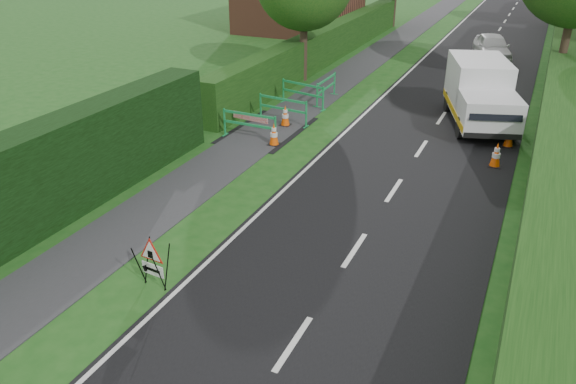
% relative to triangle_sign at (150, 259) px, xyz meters
% --- Properties ---
extents(ground, '(120.00, 120.00, 0.00)m').
position_rel_triangle_sign_xyz_m(ground, '(0.89, -1.38, -0.70)').
color(ground, '#1A4E16').
rests_on(ground, ground).
extents(road_surface, '(6.00, 90.00, 0.02)m').
position_rel_triangle_sign_xyz_m(road_surface, '(3.39, 33.62, -0.69)').
color(road_surface, black).
rests_on(road_surface, ground).
extents(footpath, '(2.00, 90.00, 0.02)m').
position_rel_triangle_sign_xyz_m(footpath, '(-2.11, 33.62, -0.69)').
color(footpath, '#2D2D30').
rests_on(footpath, ground).
extents(hedge_west_far, '(1.00, 24.00, 1.80)m').
position_rel_triangle_sign_xyz_m(hedge_west_far, '(-4.11, 20.62, -0.70)').
color(hedge_west_far, '#14380F').
rests_on(hedge_west_far, ground).
extents(hedge_east, '(1.20, 50.00, 1.50)m').
position_rel_triangle_sign_xyz_m(hedge_east, '(7.39, 14.62, -0.70)').
color(hedge_east, '#14380F').
rests_on(hedge_east, ground).
extents(triangle_sign, '(0.74, 0.74, 1.00)m').
position_rel_triangle_sign_xyz_m(triangle_sign, '(0.00, 0.00, 0.00)').
color(triangle_sign, black).
rests_on(triangle_sign, ground).
extents(works_van, '(3.35, 5.29, 2.26)m').
position_rel_triangle_sign_xyz_m(works_van, '(4.67, 13.61, 0.50)').
color(works_van, silver).
rests_on(works_van, ground).
extents(traffic_cone_0, '(0.38, 0.38, 0.79)m').
position_rel_triangle_sign_xyz_m(traffic_cone_0, '(5.78, 9.61, -0.30)').
color(traffic_cone_0, black).
rests_on(traffic_cone_0, ground).
extents(traffic_cone_1, '(0.38, 0.38, 0.79)m').
position_rel_triangle_sign_xyz_m(traffic_cone_1, '(5.99, 11.57, -0.30)').
color(traffic_cone_1, black).
rests_on(traffic_cone_1, ground).
extents(traffic_cone_2, '(0.38, 0.38, 0.79)m').
position_rel_triangle_sign_xyz_m(traffic_cone_2, '(6.02, 13.92, -0.30)').
color(traffic_cone_2, black).
rests_on(traffic_cone_2, ground).
extents(traffic_cone_3, '(0.38, 0.38, 0.79)m').
position_rel_triangle_sign_xyz_m(traffic_cone_3, '(-1.27, 8.41, -0.30)').
color(traffic_cone_3, black).
rests_on(traffic_cone_3, ground).
extents(traffic_cone_4, '(0.38, 0.38, 0.79)m').
position_rel_triangle_sign_xyz_m(traffic_cone_4, '(-1.75, 10.36, -0.30)').
color(traffic_cone_4, black).
rests_on(traffic_cone_4, ground).
extents(ped_barrier_0, '(2.06, 0.38, 1.00)m').
position_rel_triangle_sign_xyz_m(ped_barrier_0, '(-2.26, 8.51, -0.07)').
color(ped_barrier_0, '#1A9149').
rests_on(ped_barrier_0, ground).
extents(ped_barrier_1, '(2.09, 0.58, 1.00)m').
position_rel_triangle_sign_xyz_m(ped_barrier_1, '(-1.96, 10.61, -0.07)').
color(ped_barrier_1, '#1A9149').
rests_on(ped_barrier_1, ground).
extents(ped_barrier_2, '(2.09, 0.80, 1.00)m').
position_rel_triangle_sign_xyz_m(ped_barrier_2, '(-2.10, 12.80, -0.07)').
color(ped_barrier_2, '#1A9149').
rests_on(ped_barrier_2, ground).
extents(ped_barrier_3, '(0.36, 2.06, 1.00)m').
position_rel_triangle_sign_xyz_m(ped_barrier_3, '(-1.51, 13.92, -0.07)').
color(ped_barrier_3, '#1A9149').
rests_on(ped_barrier_3, ground).
extents(redwhite_plank, '(1.49, 0.21, 0.25)m').
position_rel_triangle_sign_xyz_m(redwhite_plank, '(-2.75, 9.49, -0.70)').
color(redwhite_plank, red).
rests_on(redwhite_plank, ground).
extents(hatchback_car, '(2.66, 4.30, 1.36)m').
position_rel_triangle_sign_xyz_m(hatchback_car, '(3.89, 24.73, -0.01)').
color(hatchback_car, white).
rests_on(hatchback_car, ground).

